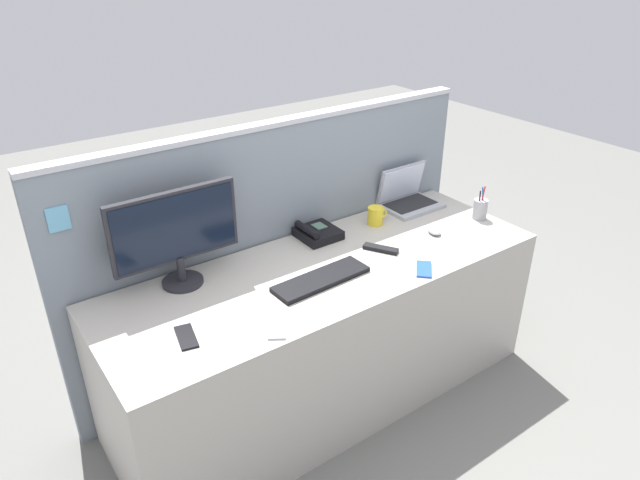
{
  "coord_description": "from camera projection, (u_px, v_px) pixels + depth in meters",
  "views": [
    {
      "loc": [
        -1.36,
        -1.84,
        2.1
      ],
      "look_at": [
        0.0,
        0.05,
        0.87
      ],
      "focal_mm": 32.51,
      "sensor_mm": 36.0,
      "label": 1
    }
  ],
  "objects": [
    {
      "name": "desktop_monitor",
      "position": [
        176.0,
        232.0,
        2.42
      ],
      "size": [
        0.56,
        0.18,
        0.43
      ],
      "color": "#232328",
      "rests_on": "desk"
    },
    {
      "name": "laptop",
      "position": [
        407.0,
        196.0,
        3.24
      ],
      "size": [
        0.32,
        0.24,
        0.23
      ],
      "color": "#9EA0A8",
      "rests_on": "desk"
    },
    {
      "name": "computer_mouse_right_hand",
      "position": [
        434.0,
        230.0,
        2.95
      ],
      "size": [
        0.09,
        0.12,
        0.03
      ],
      "primitive_type": "ellipsoid",
      "rotation": [
        0.0,
        0.0,
        -0.4
      ],
      "color": "#B2B5BC",
      "rests_on": "desk"
    },
    {
      "name": "cubicle_divider",
      "position": [
        280.0,
        248.0,
        2.98
      ],
      "size": [
        2.25,
        0.07,
        1.34
      ],
      "color": "gray",
      "rests_on": "ground_plane"
    },
    {
      "name": "cell_phone_silver_slab",
      "position": [
        277.0,
        329.0,
        2.23
      ],
      "size": [
        0.13,
        0.15,
        0.01
      ],
      "primitive_type": "cube",
      "rotation": [
        0.0,
        0.0,
        -0.58
      ],
      "color": "#B7BAC1",
      "rests_on": "desk"
    },
    {
      "name": "cell_phone_blue_case",
      "position": [
        424.0,
        269.0,
        2.63
      ],
      "size": [
        0.15,
        0.15,
        0.01
      ],
      "primitive_type": "cube",
      "rotation": [
        0.0,
        0.0,
        -0.77
      ],
      "color": "blue",
      "rests_on": "desk"
    },
    {
      "name": "cell_phone_black_slab",
      "position": [
        186.0,
        337.0,
        2.19
      ],
      "size": [
        0.1,
        0.16,
        0.01
      ],
      "primitive_type": "cube",
      "rotation": [
        0.0,
        0.0,
        -0.21
      ],
      "color": "black",
      "rests_on": "desk"
    },
    {
      "name": "pen_cup",
      "position": [
        480.0,
        209.0,
        3.09
      ],
      "size": [
        0.07,
        0.07,
        0.18
      ],
      "color": "#99999E",
      "rests_on": "desk"
    },
    {
      "name": "ground_plane",
      "position": [
        326.0,
        392.0,
        3.0
      ],
      "size": [
        10.0,
        10.0,
        0.0
      ],
      "primitive_type": "plane",
      "color": "slate"
    },
    {
      "name": "coffee_mug",
      "position": [
        376.0,
        216.0,
        3.03
      ],
      "size": [
        0.12,
        0.08,
        0.09
      ],
      "color": "yellow",
      "rests_on": "desk"
    },
    {
      "name": "tv_remote",
      "position": [
        381.0,
        249.0,
        2.79
      ],
      "size": [
        0.12,
        0.17,
        0.02
      ],
      "primitive_type": "cube",
      "rotation": [
        0.0,
        0.0,
        0.54
      ],
      "color": "black",
      "rests_on": "desk"
    },
    {
      "name": "keyboard_main",
      "position": [
        321.0,
        279.0,
        2.54
      ],
      "size": [
        0.46,
        0.16,
        0.02
      ],
      "primitive_type": "cube",
      "rotation": [
        0.0,
        0.0,
        0.04
      ],
      "color": "black",
      "rests_on": "desk"
    },
    {
      "name": "desk",
      "position": [
        326.0,
        333.0,
        2.83
      ],
      "size": [
        2.12,
        0.73,
        0.75
      ],
      "primitive_type": "cube",
      "color": "#ADA89E",
      "rests_on": "ground_plane"
    },
    {
      "name": "desk_phone",
      "position": [
        317.0,
        233.0,
        2.9
      ],
      "size": [
        0.19,
        0.19,
        0.08
      ],
      "color": "black",
      "rests_on": "desk"
    }
  ]
}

